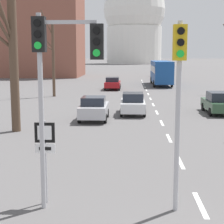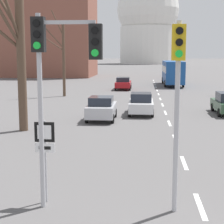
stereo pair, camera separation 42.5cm
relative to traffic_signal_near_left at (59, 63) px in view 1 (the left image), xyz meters
The scene contains 27 objects.
lane_stripe_0 5.89m from the traffic_signal_near_left, ahead, with size 0.16×2.00×0.01m, color silver.
lane_stripe_1 7.67m from the traffic_signal_near_left, 50.21° to the left, with size 0.16×2.00×0.01m, color silver.
lane_stripe_2 11.10m from the traffic_signal_near_left, 66.50° to the left, with size 0.16×2.00×0.01m, color silver.
lane_stripe_3 15.11m from the traffic_signal_near_left, 73.60° to the left, with size 0.16×2.00×0.01m, color silver.
lane_stripe_4 19.33m from the traffic_signal_near_left, 77.46° to the left, with size 0.16×2.00×0.01m, color silver.
lane_stripe_5 23.66m from the traffic_signal_near_left, 79.87° to the left, with size 0.16×2.00×0.01m, color silver.
lane_stripe_6 28.04m from the traffic_signal_near_left, 81.50° to the left, with size 0.16×2.00×0.01m, color silver.
lane_stripe_7 32.45m from the traffic_signal_near_left, 82.69° to the left, with size 0.16×2.00×0.01m, color silver.
lane_stripe_8 36.89m from the traffic_signal_near_left, 83.58° to the left, with size 0.16×2.00×0.01m, color silver.
lane_stripe_9 41.34m from the traffic_signal_near_left, 84.28° to the left, with size 0.16×2.00×0.01m, color silver.
lane_stripe_10 45.80m from the traffic_signal_near_left, 84.85° to the left, with size 0.16×2.00×0.01m, color silver.
lane_stripe_11 50.26m from the traffic_signal_near_left, 85.31° to the left, with size 0.16×2.00×0.01m, color silver.
lane_stripe_12 54.73m from the traffic_signal_near_left, 85.70° to the left, with size 0.16×2.00×0.01m, color silver.
traffic_signal_near_left is the anchor object (origin of this frame).
traffic_signal_centre_tall 3.34m from the traffic_signal_near_left, ahead, with size 0.36×0.34×5.35m.
route_sign_post 2.58m from the traffic_signal_near_left, 146.24° to the left, with size 0.60×0.08×2.53m.
sedan_near_left 37.35m from the traffic_signal_near_left, 90.27° to the left, with size 1.98×4.51×1.58m.
sedan_near_right 57.97m from the traffic_signal_near_left, 82.59° to the left, with size 1.95×4.54×1.68m.
sedan_mid_centre 17.92m from the traffic_signal_near_left, 82.75° to the left, with size 1.85×4.09×1.63m.
sedan_far_left 15.20m from the traffic_signal_near_left, 91.77° to the left, with size 1.89×3.83×1.62m.
sedan_far_right 20.36m from the traffic_signal_near_left, 64.49° to the left, with size 1.77×4.42×1.65m.
sedan_distant_centre 67.12m from the traffic_signal_near_left, 83.56° to the left, with size 1.81×4.43×1.50m.
city_bus 44.77m from the traffic_signal_near_left, 81.57° to the left, with size 2.66×10.80×3.48m.
bare_tree_left_near 29.67m from the traffic_signal_near_left, 102.00° to the left, with size 2.25×1.70×8.96m.
bare_tree_left_far 11.83m from the traffic_signal_near_left, 113.99° to the left, with size 3.64×4.97×10.46m.
capitol_dome 171.29m from the traffic_signal_near_left, 88.62° to the left, with size 28.86×28.86×40.76m.
apartment_block_left 68.37m from the traffic_signal_near_left, 104.32° to the left, with size 18.00×14.00×19.33m, color brown.
Camera 1 is at (-2.15, -6.36, 4.46)m, focal length 60.00 mm.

